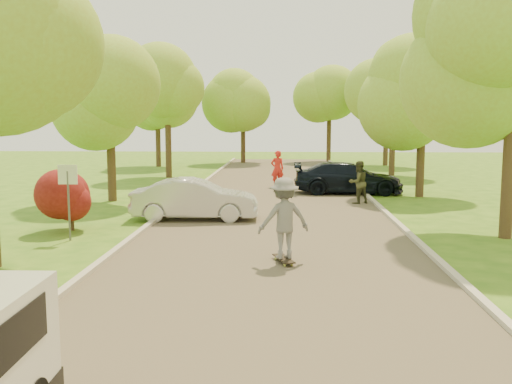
% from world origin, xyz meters
% --- Properties ---
extents(ground, '(100.00, 100.00, 0.00)m').
position_xyz_m(ground, '(0.00, 0.00, 0.00)').
color(ground, '#346618').
rests_on(ground, ground).
extents(road, '(8.00, 60.00, 0.01)m').
position_xyz_m(road, '(0.00, 8.00, 0.01)').
color(road, '#4C4438').
rests_on(road, ground).
extents(curb_left, '(0.18, 60.00, 0.12)m').
position_xyz_m(curb_left, '(-4.05, 8.00, 0.06)').
color(curb_left, '#B2AD9E').
rests_on(curb_left, ground).
extents(curb_right, '(0.18, 60.00, 0.12)m').
position_xyz_m(curb_right, '(4.05, 8.00, 0.06)').
color(curb_right, '#B2AD9E').
rests_on(curb_right, ground).
extents(street_sign, '(0.55, 0.06, 2.17)m').
position_xyz_m(street_sign, '(-5.80, 4.00, 1.56)').
color(street_sign, '#59595E').
rests_on(street_sign, ground).
extents(red_shrub, '(1.70, 1.70, 1.95)m').
position_xyz_m(red_shrub, '(-6.30, 5.50, 1.10)').
color(red_shrub, '#382619').
rests_on(red_shrub, ground).
extents(tree_l_midb, '(4.30, 4.20, 6.62)m').
position_xyz_m(tree_l_midb, '(-6.81, 12.00, 4.59)').
color(tree_l_midb, '#382619').
rests_on(tree_l_midb, ground).
extents(tree_l_far, '(4.92, 4.80, 7.79)m').
position_xyz_m(tree_l_far, '(-6.39, 22.00, 5.47)').
color(tree_l_far, '#382619').
rests_on(tree_l_far, ground).
extents(tree_r_midb, '(4.51, 4.40, 7.01)m').
position_xyz_m(tree_r_midb, '(6.60, 14.00, 4.88)').
color(tree_r_midb, '#382619').
rests_on(tree_r_midb, ground).
extents(tree_r_far, '(5.33, 5.20, 8.34)m').
position_xyz_m(tree_r_far, '(7.23, 24.00, 5.83)').
color(tree_r_far, '#382619').
rests_on(tree_r_far, ground).
extents(tree_bg_a, '(5.12, 5.00, 7.72)m').
position_xyz_m(tree_bg_a, '(-8.78, 30.00, 5.31)').
color(tree_bg_a, '#382619').
rests_on(tree_bg_a, ground).
extents(tree_bg_b, '(5.12, 5.00, 7.95)m').
position_xyz_m(tree_bg_b, '(8.22, 32.00, 5.54)').
color(tree_bg_b, '#382619').
rests_on(tree_bg_b, ground).
extents(tree_bg_c, '(4.92, 4.80, 7.33)m').
position_xyz_m(tree_bg_c, '(-2.79, 34.00, 5.02)').
color(tree_bg_c, '#382619').
rests_on(tree_bg_c, ground).
extents(tree_bg_d, '(5.12, 5.00, 7.72)m').
position_xyz_m(tree_bg_d, '(4.22, 36.00, 5.31)').
color(tree_bg_d, '#382619').
rests_on(tree_bg_d, ground).
extents(silver_sedan, '(4.39, 1.70, 1.43)m').
position_xyz_m(silver_sedan, '(-2.75, 7.60, 0.71)').
color(silver_sedan, '#B7B6BB').
rests_on(silver_sedan, ground).
extents(dark_sedan, '(5.10, 2.15, 1.47)m').
position_xyz_m(dark_sedan, '(3.30, 14.93, 0.73)').
color(dark_sedan, black).
rests_on(dark_sedan, ground).
extents(longboard, '(0.58, 1.04, 0.12)m').
position_xyz_m(longboard, '(0.32, 1.69, 0.11)').
color(longboard, black).
rests_on(longboard, ground).
extents(skateboarder, '(1.42, 1.08, 1.95)m').
position_xyz_m(skateboarder, '(0.32, 1.69, 1.10)').
color(skateboarder, slate).
rests_on(skateboarder, longboard).
extents(person_striped, '(0.78, 0.62, 1.88)m').
position_xyz_m(person_striped, '(-0.03, 17.40, 0.94)').
color(person_striped, red).
rests_on(person_striped, ground).
extents(person_olive, '(1.07, 0.98, 1.77)m').
position_xyz_m(person_olive, '(3.36, 11.68, 0.88)').
color(person_olive, '#353821').
rests_on(person_olive, ground).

